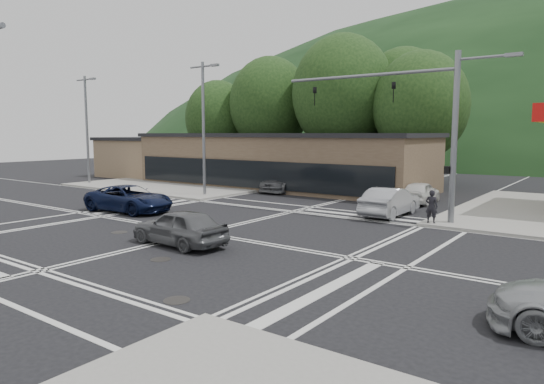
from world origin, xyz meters
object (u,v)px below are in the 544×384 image
Objects in this scene: car_grey_center at (179,227)px; car_northbound at (289,180)px; pedestrian at (431,206)px; car_blue_west at (129,199)px; car_queue_b at (420,192)px; car_queue_a at (390,202)px.

car_northbound is (-6.42, 17.01, 0.09)m from car_grey_center.
car_grey_center is 2.71× the size of pedestrian.
pedestrian is at bearing 148.19° from car_grey_center.
car_blue_west is at bearing 17.55° from pedestrian.
car_grey_center is at bearing 74.22° from car_queue_b.
car_northbound is at bearing -11.98° from car_blue_west.
car_queue_a is (3.93, 11.11, 0.03)m from car_grey_center.
car_blue_west is at bearing -96.45° from car_northbound.
car_northbound reaches higher than car_blue_west.
car_northbound is 14.96m from pedestrian.
car_queue_a is at bearing -32.84° from pedestrian.
car_queue_b is at bearing -47.57° from car_blue_west.
car_queue_b is 0.73× the size of car_northbound.
pedestrian is (2.93, -6.88, 0.23)m from car_queue_b.
car_northbound reaches higher than car_queue_a.
car_queue_b is (-0.28, 5.38, -0.06)m from car_queue_a.
car_northbound is at bearing -29.50° from car_queue_a.
car_blue_west is at bearing -113.17° from car_grey_center.
car_queue_b is at bearing -86.87° from car_queue_a.
car_queue_b is at bearing -1.50° from car_northbound.
car_queue_b is 10.09m from car_northbound.
car_grey_center reaches higher than car_queue_b.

